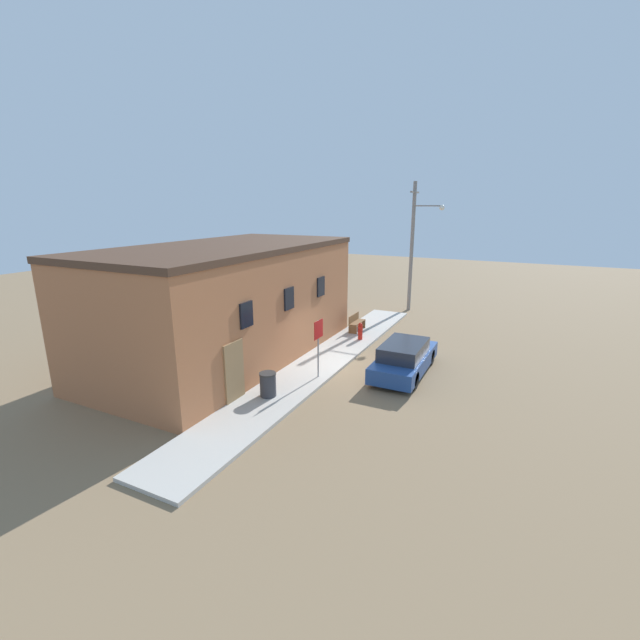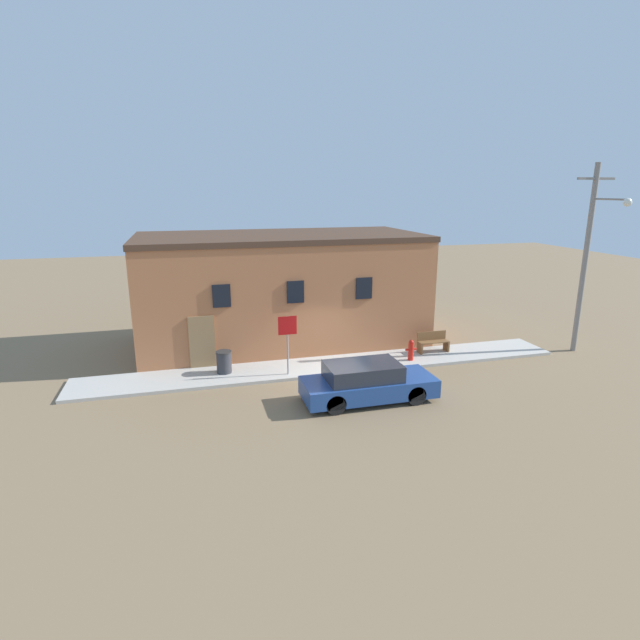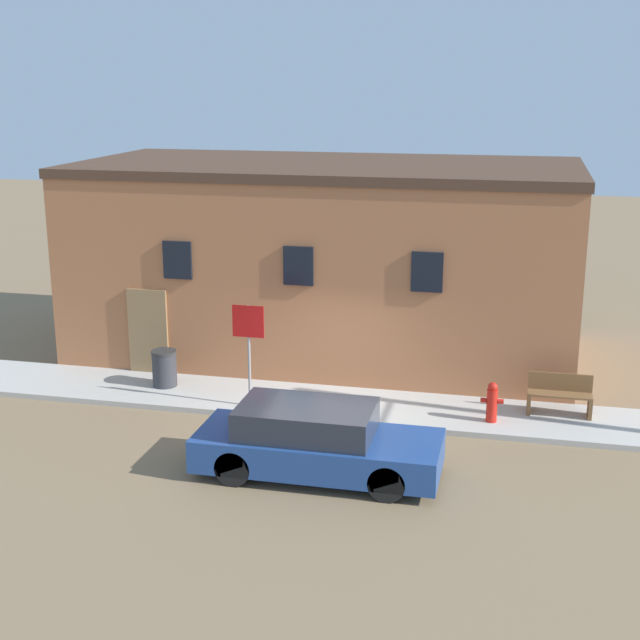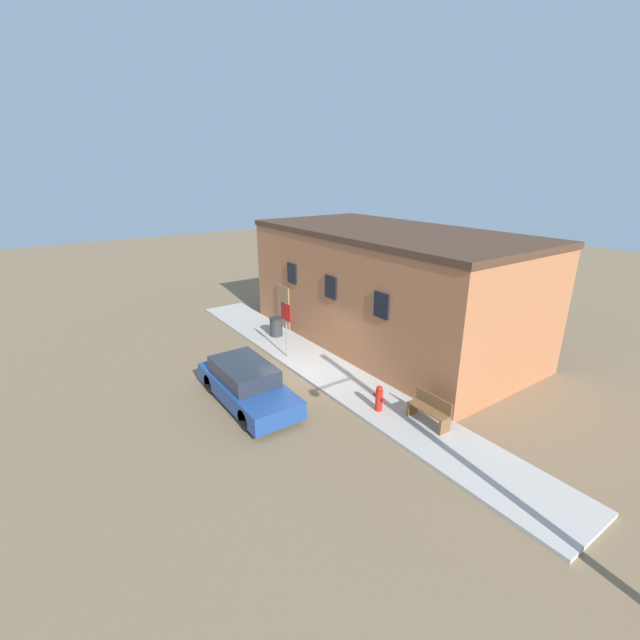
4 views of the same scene
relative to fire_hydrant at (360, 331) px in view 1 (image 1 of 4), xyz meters
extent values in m
plane|color=#846B4C|center=(-3.46, -0.69, -0.56)|extent=(80.00, 80.00, 0.00)
cube|color=#BCB7AD|center=(-3.46, 0.38, -0.49)|extent=(19.51, 2.14, 0.12)
cube|color=#B26B42|center=(-4.52, 4.49, 1.83)|extent=(12.57, 6.08, 4.77)
cube|color=#4C3323|center=(-4.52, 4.49, 4.33)|extent=(12.67, 6.18, 0.24)
cube|color=black|center=(-7.46, 1.42, 2.40)|extent=(0.70, 0.08, 0.90)
cube|color=black|center=(-4.52, 1.42, 2.40)|extent=(0.70, 0.08, 0.90)
cube|color=black|center=(-1.59, 1.42, 2.40)|extent=(0.70, 0.08, 0.90)
cube|color=#937047|center=(-8.30, 1.42, 0.54)|extent=(1.00, 0.08, 2.20)
cylinder|color=red|center=(0.00, 0.00, -0.08)|extent=(0.23, 0.23, 0.71)
sphere|color=red|center=(0.00, 0.00, 0.33)|extent=(0.20, 0.20, 0.20)
cylinder|color=red|center=(-0.18, 0.00, 0.03)|extent=(0.13, 0.10, 0.10)
cylinder|color=red|center=(0.18, 0.00, 0.03)|extent=(0.13, 0.10, 0.10)
cylinder|color=gray|center=(-5.21, -0.25, 0.71)|extent=(0.06, 0.06, 2.28)
cube|color=red|center=(-5.21, -0.27, 1.50)|extent=(0.70, 0.02, 0.70)
cube|color=brown|center=(0.76, 0.71, -0.21)|extent=(0.08, 0.44, 0.44)
cube|color=brown|center=(2.03, 0.71, -0.21)|extent=(0.08, 0.44, 0.44)
cube|color=brown|center=(1.39, 0.71, 0.03)|extent=(1.35, 0.44, 0.04)
cube|color=brown|center=(1.39, 0.91, 0.25)|extent=(1.35, 0.04, 0.39)
cylinder|color=#333338|center=(-7.55, 0.56, -0.03)|extent=(0.57, 0.57, 0.80)
cylinder|color=#2D2D2D|center=(-7.55, 0.56, 0.39)|extent=(0.60, 0.60, 0.06)
cylinder|color=gray|center=(7.71, -0.41, 3.45)|extent=(0.23, 0.23, 8.02)
cylinder|color=gray|center=(7.71, -1.25, 6.02)|extent=(0.08, 1.69, 0.08)
sphere|color=silver|center=(7.71, -2.10, 5.92)|extent=(0.32, 0.32, 0.32)
cube|color=gray|center=(7.71, -0.41, 6.82)|extent=(1.80, 0.10, 0.10)
cylinder|color=black|center=(-1.62, -2.31, -0.22)|extent=(0.66, 0.20, 0.66)
cylinder|color=black|center=(-1.62, -3.85, -0.22)|extent=(0.66, 0.20, 0.66)
cylinder|color=black|center=(-4.41, -2.31, -0.22)|extent=(0.66, 0.20, 0.66)
cylinder|color=black|center=(-4.41, -3.85, -0.22)|extent=(0.66, 0.20, 0.66)
cube|color=#23478C|center=(-3.02, -3.08, -0.07)|extent=(4.50, 1.73, 0.61)
cube|color=#282D38|center=(-3.24, -3.08, 0.51)|extent=(2.47, 1.52, 0.55)
camera|label=1|loc=(-19.18, -7.20, 6.09)|focal=24.00mm
camera|label=2|loc=(-8.74, -17.83, 6.43)|focal=28.00mm
camera|label=3|loc=(0.42, -17.83, 6.59)|focal=50.00mm
camera|label=4|loc=(8.66, -8.33, 6.78)|focal=24.00mm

